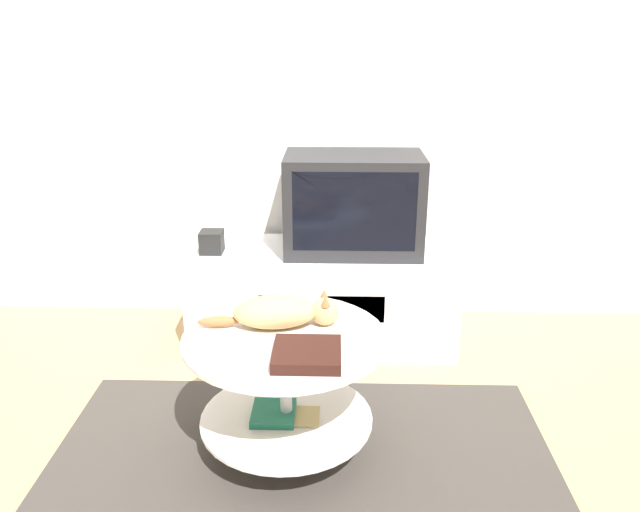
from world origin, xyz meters
TOP-DOWN VIEW (x-y plane):
  - ground_plane at (0.00, 0.00)m, footprint 12.00×12.00m
  - wall_back at (0.00, 1.38)m, footprint 8.00×0.05m
  - rug at (0.00, 0.00)m, footprint 1.89×1.08m
  - tv_stand at (0.05, 1.02)m, footprint 1.32×0.54m
  - tv at (0.20, 1.04)m, footprint 0.67×0.39m
  - speaker at (-0.50, 0.99)m, footprint 0.11×0.11m
  - coffee_table at (-0.06, 0.06)m, footprint 0.73×0.73m
  - dvd_box at (0.03, -0.10)m, footprint 0.23×0.21m
  - cat at (-0.08, 0.14)m, footprint 0.52×0.20m

SIDE VIEW (x-z plane):
  - ground_plane at x=0.00m, z-range 0.00..0.00m
  - rug at x=0.00m, z-range 0.00..0.02m
  - tv_stand at x=0.05m, z-range 0.00..0.48m
  - coffee_table at x=-0.06m, z-range 0.09..0.58m
  - dvd_box at x=0.03m, z-range 0.51..0.55m
  - speaker at x=-0.50m, z-range 0.48..0.59m
  - cat at x=-0.08m, z-range 0.50..0.63m
  - tv at x=0.20m, z-range 0.48..0.97m
  - wall_back at x=0.00m, z-range 0.00..2.60m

